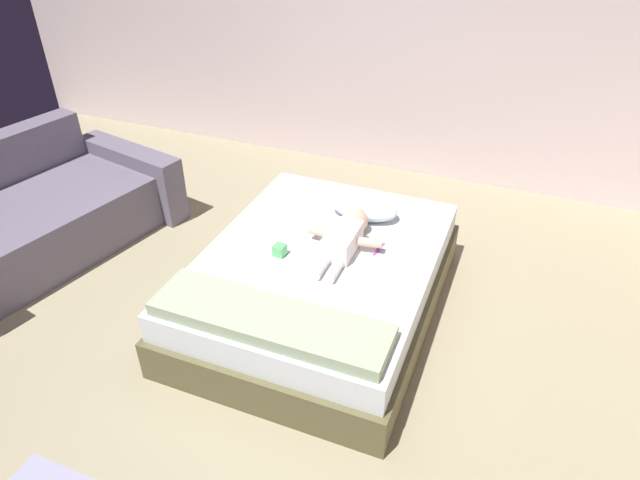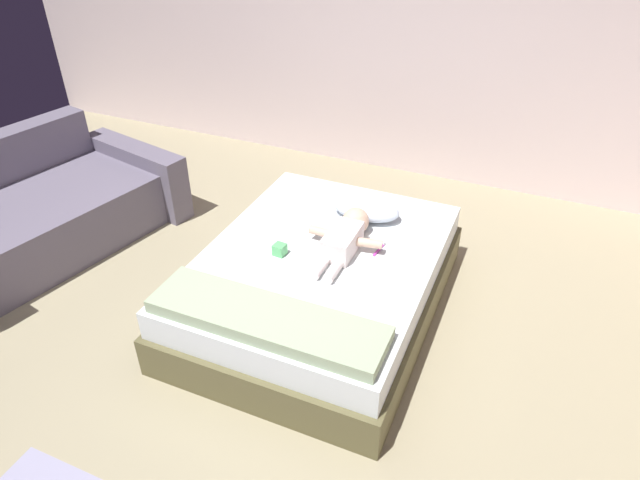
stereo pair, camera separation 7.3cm
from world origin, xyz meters
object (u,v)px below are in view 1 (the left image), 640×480
object	(u,v)px
bed	(320,282)
pillow	(364,208)
toy_block	(280,250)
baby	(345,236)
toothbrush	(379,248)
couch	(33,217)

from	to	relation	value
bed	pillow	xyz separation A→B (m)	(0.12, 0.52, 0.30)
pillow	bed	bearing A→B (deg)	-102.53
toy_block	pillow	bearing A→B (deg)	61.57
baby	toy_block	bearing A→B (deg)	-144.61
pillow	baby	distance (m)	0.38
toothbrush	toy_block	xyz separation A→B (m)	(-0.55, -0.29, 0.03)
bed	toothbrush	world-z (taller)	toothbrush
baby	toy_block	distance (m)	0.42
bed	baby	distance (m)	0.35
couch	toothbrush	bearing A→B (deg)	6.81
baby	bed	bearing A→B (deg)	-130.96
baby	toothbrush	distance (m)	0.23
baby	couch	world-z (taller)	couch
bed	toy_block	distance (m)	0.36
baby	couch	distance (m)	2.40
toy_block	bed	bearing A→B (deg)	25.67
pillow	toothbrush	world-z (taller)	pillow
toothbrush	toy_block	size ratio (longest dim) A/B	1.97
baby	toothbrush	bearing A→B (deg)	13.08
bed	toothbrush	size ratio (longest dim) A/B	12.25
pillow	couch	size ratio (longest dim) A/B	0.22
couch	bed	bearing A→B (deg)	3.19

